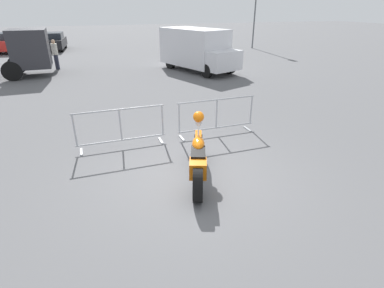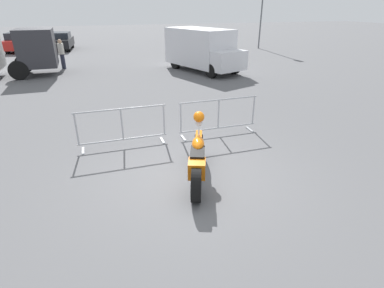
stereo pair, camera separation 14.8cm
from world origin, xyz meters
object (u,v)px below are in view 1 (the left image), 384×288
(crowd_barrier_near, at_px, (121,128))
(parked_car_red, at_px, (12,42))
(delivery_van, at_px, (197,49))
(street_lamp, at_px, (256,3))
(crowd_barrier_far, at_px, (216,116))
(motorcycle, at_px, (198,158))
(parked_car_black, at_px, (53,41))
(pedestrian, at_px, (55,53))

(crowd_barrier_near, height_order, parked_car_red, parked_car_red)
(delivery_van, height_order, street_lamp, street_lamp)
(crowd_barrier_far, relative_size, parked_car_red, 0.52)
(motorcycle, distance_m, crowd_barrier_near, 2.56)
(street_lamp, bearing_deg, crowd_barrier_far, -122.42)
(crowd_barrier_near, xyz_separation_m, parked_car_black, (-3.00, 21.58, 0.17))
(motorcycle, height_order, street_lamp, street_lamp)
(crowd_barrier_far, distance_m, delivery_van, 9.62)
(parked_car_red, bearing_deg, motorcycle, -159.13)
(parked_car_red, bearing_deg, pedestrian, -154.30)
(delivery_van, bearing_deg, parked_car_red, -157.28)
(parked_car_black, relative_size, pedestrian, 2.56)
(delivery_van, height_order, pedestrian, delivery_van)
(delivery_van, bearing_deg, pedestrian, -131.89)
(motorcycle, height_order, delivery_van, delivery_van)
(crowd_barrier_far, xyz_separation_m, parked_car_red, (-8.84, 21.73, 0.20))
(delivery_van, xyz_separation_m, parked_car_red, (-11.56, 12.53, -0.48))
(delivery_van, bearing_deg, crowd_barrier_far, -36.47)
(crowd_barrier_far, bearing_deg, delivery_van, 73.52)
(crowd_barrier_near, relative_size, pedestrian, 1.39)
(motorcycle, xyz_separation_m, parked_car_black, (-4.36, 23.75, 0.23))
(parked_car_red, height_order, parked_car_black, parked_car_red)
(street_lamp, bearing_deg, parked_car_black, 165.49)
(parked_car_black, distance_m, street_lamp, 17.49)
(pedestrian, bearing_deg, parked_car_black, 167.01)
(delivery_van, height_order, parked_car_red, delivery_van)
(street_lamp, bearing_deg, motorcycle, -122.39)
(crowd_barrier_near, relative_size, parked_car_black, 0.54)
(parked_car_red, distance_m, pedestrian, 10.18)
(crowd_barrier_near, xyz_separation_m, delivery_van, (5.45, 9.21, 0.69))
(crowd_barrier_near, height_order, parked_car_black, parked_car_black)
(crowd_barrier_near, relative_size, parked_car_red, 0.52)
(delivery_van, relative_size, parked_car_black, 1.24)
(motorcycle, relative_size, street_lamp, 0.39)
(parked_car_black, relative_size, street_lamp, 0.76)
(pedestrian, bearing_deg, delivery_van, 50.60)
(crowd_barrier_near, bearing_deg, delivery_van, 59.38)
(crowd_barrier_near, bearing_deg, parked_car_red, 105.71)
(crowd_barrier_near, bearing_deg, crowd_barrier_far, 0.00)
(crowd_barrier_near, xyz_separation_m, parked_car_red, (-6.11, 21.73, 0.20))
(crowd_barrier_near, distance_m, street_lamp, 22.25)
(parked_car_red, distance_m, parked_car_black, 3.12)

